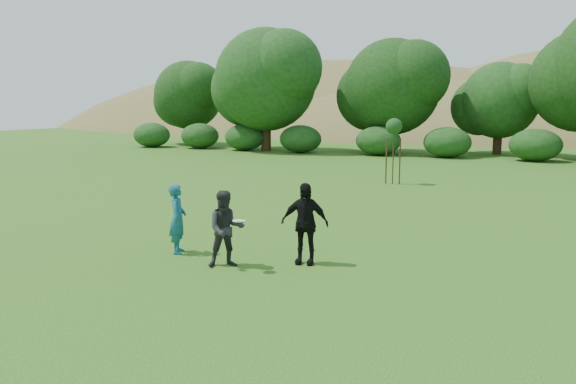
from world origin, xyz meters
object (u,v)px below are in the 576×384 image
Objects in this scene: player_teal at (178,219)px; player_grey at (226,229)px; sapling at (394,128)px; player_black at (305,223)px.

player_grey reaches higher than player_teal.
sapling is at bearing 52.16° from player_grey.
player_black is at bearing -5.18° from player_grey.
player_black is (3.02, 0.43, 0.08)m from player_teal.
player_teal is 0.99× the size of player_grey.
player_black is at bearing -83.73° from sapling.
player_black is at bearing -109.77° from player_teal.
player_grey is 14.01m from sapling.
player_grey is 1.69m from player_black.
player_teal is at bearing 125.39° from player_grey.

